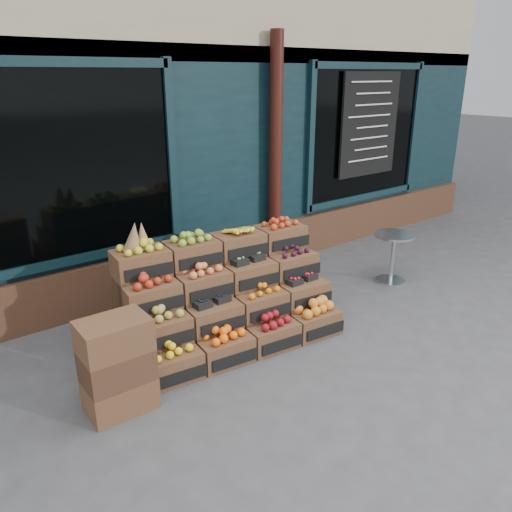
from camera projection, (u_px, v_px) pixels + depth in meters
ground at (313, 347)px, 5.18m from camera, size 60.00×60.00×0.00m
shop_facade at (99, 91)px, 8.13m from camera, size 12.00×6.24×4.80m
crate_display at (226, 300)px, 5.27m from camera, size 2.28×1.30×1.36m
spare_crates at (117, 366)px, 4.10m from camera, size 0.56×0.39×0.83m
bistro_table at (393, 252)px, 6.66m from camera, size 0.54×0.54×0.68m
shopkeeper at (77, 219)px, 6.25m from camera, size 0.81×0.66×1.90m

